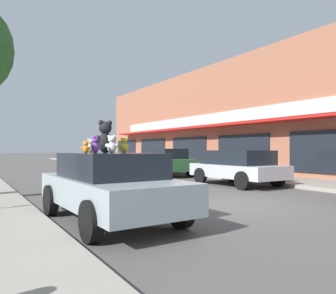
{
  "coord_description": "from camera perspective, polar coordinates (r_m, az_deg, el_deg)",
  "views": [
    {
      "loc": [
        -6.15,
        -6.8,
        1.54
      ],
      "look_at": [
        0.08,
        3.25,
        1.61
      ],
      "focal_mm": 35.0,
      "sensor_mm": 36.0,
      "label": 1
    }
  ],
  "objects": [
    {
      "name": "ground_plane",
      "position": [
        9.3,
        10.35,
        -9.84
      ],
      "size": [
        260.0,
        260.0,
        0.0
      ],
      "primitive_type": "plane",
      "color": "#514F4C"
    },
    {
      "name": "storefront_row",
      "position": [
        24.19,
        22.13,
        4.57
      ],
      "size": [
        12.03,
        38.26,
        7.2
      ],
      "color": "#9E6047",
      "rests_on": "ground_plane"
    },
    {
      "name": "plush_art_car",
      "position": [
        7.08,
        -10.05,
        -6.45
      ],
      "size": [
        2.09,
        4.28,
        1.45
      ],
      "rotation": [
        0.0,
        0.0,
        0.03
      ],
      "color": "#8C999E",
      "rests_on": "ground_plane"
    },
    {
      "name": "teddy_bear_giant",
      "position": [
        7.36,
        -10.88,
        1.7
      ],
      "size": [
        0.54,
        0.34,
        0.73
      ],
      "rotation": [
        0.0,
        0.0,
        3.22
      ],
      "color": "black",
      "rests_on": "plush_art_car"
    },
    {
      "name": "teddy_bear_purple",
      "position": [
        6.8,
        -12.58,
        0.36
      ],
      "size": [
        0.24,
        0.24,
        0.35
      ],
      "rotation": [
        0.0,
        0.0,
        3.89
      ],
      "color": "purple",
      "rests_on": "plush_art_car"
    },
    {
      "name": "teddy_bear_yellow",
      "position": [
        7.7,
        -7.68,
        0.31
      ],
      "size": [
        0.26,
        0.16,
        0.36
      ],
      "rotation": [
        0.0,
        0.0,
        3.17
      ],
      "color": "yellow",
      "rests_on": "plush_art_car"
    },
    {
      "name": "teddy_bear_pink",
      "position": [
        7.63,
        -12.45,
        -0.08
      ],
      "size": [
        0.19,
        0.12,
        0.25
      ],
      "rotation": [
        0.0,
        0.0,
        3.22
      ],
      "color": "pink",
      "rests_on": "plush_art_car"
    },
    {
      "name": "teddy_bear_white",
      "position": [
        7.06,
        -9.79,
        0.45
      ],
      "size": [
        0.29,
        0.21,
        0.38
      ],
      "rotation": [
        0.0,
        0.0,
        2.75
      ],
      "color": "white",
      "rests_on": "plush_art_car"
    },
    {
      "name": "teddy_bear_cream",
      "position": [
        7.89,
        -13.36,
        0.19
      ],
      "size": [
        0.24,
        0.15,
        0.33
      ],
      "rotation": [
        0.0,
        0.0,
        3.14
      ],
      "color": "beige",
      "rests_on": "plush_art_car"
    },
    {
      "name": "teddy_bear_orange",
      "position": [
        6.65,
        -14.14,
        -0.03
      ],
      "size": [
        0.19,
        0.12,
        0.25
      ],
      "rotation": [
        0.0,
        0.0,
        2.97
      ],
      "color": "orange",
      "rests_on": "plush_art_car"
    },
    {
      "name": "parked_car_far_center",
      "position": [
        14.13,
        11.95,
        -3.25
      ],
      "size": [
        2.13,
        4.14,
        1.47
      ],
      "color": "#B7B7BC",
      "rests_on": "ground_plane"
    },
    {
      "name": "parked_car_far_right",
      "position": [
        18.88,
        -0.68,
        -2.47
      ],
      "size": [
        1.93,
        4.53,
        1.55
      ],
      "color": "#336B3D",
      "rests_on": "ground_plane"
    }
  ]
}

